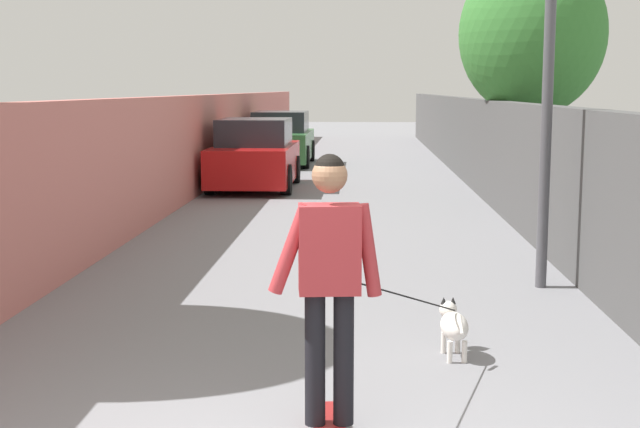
% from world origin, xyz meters
% --- Properties ---
extents(ground_plane, '(80.00, 80.00, 0.00)m').
position_xyz_m(ground_plane, '(14.00, 0.00, 0.00)').
color(ground_plane, gray).
extents(wall_left, '(48.00, 0.30, 2.06)m').
position_xyz_m(wall_left, '(12.00, 3.04, 1.03)').
color(wall_left, '#CC726B').
rests_on(wall_left, ground).
extents(fence_right, '(48.00, 0.30, 1.97)m').
position_xyz_m(fence_right, '(12.00, -3.04, 0.98)').
color(fence_right, '#4C4C4C').
rests_on(fence_right, ground).
extents(tree_right_near, '(2.80, 2.80, 4.81)m').
position_xyz_m(tree_right_near, '(13.00, -3.72, 3.22)').
color(tree_right_near, brown).
rests_on(tree_right_near, ground).
extents(lamp_post, '(0.36, 0.36, 4.60)m').
position_xyz_m(lamp_post, '(5.42, -2.49, 3.12)').
color(lamp_post, '#4C4C51').
rests_on(lamp_post, ground).
extents(skateboard, '(0.82, 0.28, 0.08)m').
position_xyz_m(skateboard, '(1.07, -0.30, 0.07)').
color(skateboard, maroon).
rests_on(skateboard, ground).
extents(person_skateboarder, '(0.26, 0.71, 1.72)m').
position_xyz_m(person_skateboarder, '(1.07, -0.30, 1.09)').
color(person_skateboarder, black).
rests_on(person_skateboarder, skateboard).
extents(dog, '(2.04, 1.10, 1.06)m').
position_xyz_m(dog, '(2.79, -1.25, 0.28)').
color(dog, white).
rests_on(dog, ground).
extents(car_near, '(3.82, 1.80, 1.54)m').
position_xyz_m(car_near, '(14.97, 1.89, 0.71)').
color(car_near, '#B71414').
rests_on(car_near, ground).
extents(car_far, '(4.06, 1.80, 1.54)m').
position_xyz_m(car_far, '(21.11, 1.89, 0.71)').
color(car_far, '#336B38').
rests_on(car_far, ground).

